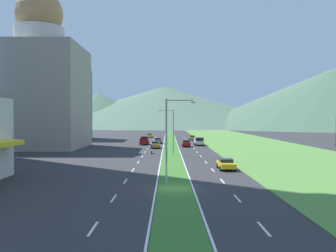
% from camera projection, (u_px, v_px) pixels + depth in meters
% --- Properties ---
extents(ground_plane, '(600.00, 600.00, 0.00)m').
position_uv_depth(ground_plane, '(174.00, 189.00, 33.06)').
color(ground_plane, '#2D2D30').
extents(grass_median, '(3.20, 240.00, 0.06)m').
position_uv_depth(grass_median, '(170.00, 143.00, 93.04)').
color(grass_median, '#387028').
rests_on(grass_median, ground_plane).
extents(grass_verge_right, '(24.00, 240.00, 0.06)m').
position_uv_depth(grass_verge_right, '(248.00, 143.00, 93.09)').
color(grass_verge_right, '#518438').
rests_on(grass_verge_right, ground_plane).
extents(lane_dash_left_1, '(0.16, 2.80, 0.01)m').
position_uv_depth(lane_dash_left_1, '(92.00, 229.00, 21.05)').
color(lane_dash_left_1, silver).
rests_on(lane_dash_left_1, ground_plane).
extents(lane_dash_left_2, '(0.16, 2.80, 0.01)m').
position_uv_depth(lane_dash_left_2, '(113.00, 198.00, 29.05)').
color(lane_dash_left_2, silver).
rests_on(lane_dash_left_2, ground_plane).
extents(lane_dash_left_3, '(0.16, 2.80, 0.01)m').
position_uv_depth(lane_dash_left_3, '(125.00, 181.00, 37.05)').
color(lane_dash_left_3, silver).
rests_on(lane_dash_left_3, ground_plane).
extents(lane_dash_left_4, '(0.16, 2.80, 0.01)m').
position_uv_depth(lane_dash_left_4, '(132.00, 170.00, 45.05)').
color(lane_dash_left_4, silver).
rests_on(lane_dash_left_4, ground_plane).
extents(lane_dash_left_5, '(0.16, 2.80, 0.01)m').
position_uv_depth(lane_dash_left_5, '(137.00, 162.00, 53.05)').
color(lane_dash_left_5, silver).
rests_on(lane_dash_left_5, ground_plane).
extents(lane_dash_left_6, '(0.16, 2.80, 0.01)m').
position_uv_depth(lane_dash_left_6, '(141.00, 156.00, 61.05)').
color(lane_dash_left_6, silver).
rests_on(lane_dash_left_6, ground_plane).
extents(lane_dash_left_7, '(0.16, 2.80, 0.01)m').
position_uv_depth(lane_dash_left_7, '(144.00, 152.00, 69.05)').
color(lane_dash_left_7, silver).
rests_on(lane_dash_left_7, ground_plane).
extents(lane_dash_left_8, '(0.16, 2.80, 0.01)m').
position_uv_depth(lane_dash_left_8, '(147.00, 149.00, 77.05)').
color(lane_dash_left_8, silver).
rests_on(lane_dash_left_8, ground_plane).
extents(lane_dash_left_9, '(0.16, 2.80, 0.01)m').
position_uv_depth(lane_dash_left_9, '(149.00, 146.00, 85.05)').
color(lane_dash_left_9, silver).
rests_on(lane_dash_left_9, ground_plane).
extents(lane_dash_left_10, '(0.16, 2.80, 0.01)m').
position_uv_depth(lane_dash_left_10, '(150.00, 143.00, 93.04)').
color(lane_dash_left_10, silver).
rests_on(lane_dash_left_10, ground_plane).
extents(lane_dash_left_11, '(0.16, 2.80, 0.01)m').
position_uv_depth(lane_dash_left_11, '(152.00, 141.00, 101.04)').
color(lane_dash_left_11, silver).
rests_on(lane_dash_left_11, ground_plane).
extents(lane_dash_left_12, '(0.16, 2.80, 0.01)m').
position_uv_depth(lane_dash_left_12, '(153.00, 140.00, 109.04)').
color(lane_dash_left_12, silver).
rests_on(lane_dash_left_12, ground_plane).
extents(lane_dash_left_13, '(0.16, 2.80, 0.01)m').
position_uv_depth(lane_dash_left_13, '(154.00, 138.00, 117.04)').
color(lane_dash_left_13, silver).
rests_on(lane_dash_left_13, ground_plane).
extents(lane_dash_left_14, '(0.16, 2.80, 0.01)m').
position_uv_depth(lane_dash_left_14, '(155.00, 137.00, 125.04)').
color(lane_dash_left_14, silver).
rests_on(lane_dash_left_14, ground_plane).
extents(lane_dash_left_15, '(0.16, 2.80, 0.01)m').
position_uv_depth(lane_dash_left_15, '(155.00, 136.00, 133.04)').
color(lane_dash_left_15, silver).
rests_on(lane_dash_left_15, ground_plane).
extents(lane_dash_right_1, '(0.16, 2.80, 0.01)m').
position_uv_depth(lane_dash_right_1, '(263.00, 229.00, 21.07)').
color(lane_dash_right_1, silver).
rests_on(lane_dash_right_1, ground_plane).
extents(lane_dash_right_2, '(0.16, 2.80, 0.01)m').
position_uv_depth(lane_dash_right_2, '(237.00, 198.00, 29.07)').
color(lane_dash_right_2, silver).
rests_on(lane_dash_right_2, ground_plane).
extents(lane_dash_right_3, '(0.16, 2.80, 0.01)m').
position_uv_depth(lane_dash_right_3, '(222.00, 181.00, 37.07)').
color(lane_dash_right_3, silver).
rests_on(lane_dash_right_3, ground_plane).
extents(lane_dash_right_4, '(0.16, 2.80, 0.01)m').
position_uv_depth(lane_dash_right_4, '(212.00, 170.00, 45.07)').
color(lane_dash_right_4, silver).
rests_on(lane_dash_right_4, ground_plane).
extents(lane_dash_right_5, '(0.16, 2.80, 0.01)m').
position_uv_depth(lane_dash_right_5, '(205.00, 162.00, 53.07)').
color(lane_dash_right_5, silver).
rests_on(lane_dash_right_5, ground_plane).
extents(lane_dash_right_6, '(0.16, 2.80, 0.01)m').
position_uv_depth(lane_dash_right_6, '(200.00, 156.00, 61.07)').
color(lane_dash_right_6, silver).
rests_on(lane_dash_right_6, ground_plane).
extents(lane_dash_right_7, '(0.16, 2.80, 0.01)m').
position_uv_depth(lane_dash_right_7, '(196.00, 152.00, 69.07)').
color(lane_dash_right_7, silver).
rests_on(lane_dash_right_7, ground_plane).
extents(lane_dash_right_8, '(0.16, 2.80, 0.01)m').
position_uv_depth(lane_dash_right_8, '(193.00, 149.00, 77.07)').
color(lane_dash_right_8, silver).
rests_on(lane_dash_right_8, ground_plane).
extents(lane_dash_right_9, '(0.16, 2.80, 0.01)m').
position_uv_depth(lane_dash_right_9, '(191.00, 146.00, 85.07)').
color(lane_dash_right_9, silver).
rests_on(lane_dash_right_9, ground_plane).
extents(lane_dash_right_10, '(0.16, 2.80, 0.01)m').
position_uv_depth(lane_dash_right_10, '(189.00, 143.00, 93.07)').
color(lane_dash_right_10, silver).
rests_on(lane_dash_right_10, ground_plane).
extents(lane_dash_right_11, '(0.16, 2.80, 0.01)m').
position_uv_depth(lane_dash_right_11, '(187.00, 141.00, 101.07)').
color(lane_dash_right_11, silver).
rests_on(lane_dash_right_11, ground_plane).
extents(lane_dash_right_12, '(0.16, 2.80, 0.01)m').
position_uv_depth(lane_dash_right_12, '(186.00, 140.00, 109.07)').
color(lane_dash_right_12, silver).
rests_on(lane_dash_right_12, ground_plane).
extents(lane_dash_right_13, '(0.16, 2.80, 0.01)m').
position_uv_depth(lane_dash_right_13, '(184.00, 138.00, 117.07)').
color(lane_dash_right_13, silver).
rests_on(lane_dash_right_13, ground_plane).
extents(lane_dash_right_14, '(0.16, 2.80, 0.01)m').
position_uv_depth(lane_dash_right_14, '(183.00, 137.00, 125.07)').
color(lane_dash_right_14, silver).
rests_on(lane_dash_right_14, ground_plane).
extents(lane_dash_right_15, '(0.16, 2.80, 0.01)m').
position_uv_depth(lane_dash_right_15, '(182.00, 136.00, 133.06)').
color(lane_dash_right_15, silver).
rests_on(lane_dash_right_15, ground_plane).
extents(edge_line_median_left, '(0.16, 240.00, 0.01)m').
position_uv_depth(edge_line_median_left, '(163.00, 143.00, 93.04)').
color(edge_line_median_left, silver).
rests_on(edge_line_median_left, ground_plane).
extents(edge_line_median_right, '(0.16, 240.00, 0.01)m').
position_uv_depth(edge_line_median_right, '(176.00, 143.00, 93.05)').
color(edge_line_median_right, silver).
rests_on(edge_line_median_right, ground_plane).
extents(domed_building, '(18.91, 18.91, 35.09)m').
position_uv_depth(domed_building, '(39.00, 85.00, 78.77)').
color(domed_building, '#9E9384').
rests_on(domed_building, ground_plane).
extents(midrise_colored, '(13.89, 13.89, 22.54)m').
position_uv_depth(midrise_colored, '(65.00, 104.00, 113.33)').
color(midrise_colored, teal).
rests_on(midrise_colored, ground_plane).
extents(hill_far_left, '(120.90, 120.90, 27.06)m').
position_uv_depth(hill_far_left, '(99.00, 110.00, 282.58)').
color(hill_far_left, '#47664C').
rests_on(hill_far_left, ground_plane).
extents(hill_far_center, '(227.88, 227.88, 34.45)m').
position_uv_depth(hill_far_center, '(164.00, 106.00, 307.17)').
color(hill_far_center, '#516B56').
rests_on(hill_far_center, ground_plane).
extents(hill_far_right, '(219.85, 219.85, 44.37)m').
position_uv_depth(hill_far_right, '(336.00, 97.00, 259.59)').
color(hill_far_right, '#47664C').
rests_on(hill_far_right, ground_plane).
extents(street_lamp_near, '(3.04, 0.40, 8.55)m').
position_uv_depth(street_lamp_near, '(169.00, 135.00, 35.21)').
color(street_lamp_near, '#99999E').
rests_on(street_lamp_near, ground_plane).
extents(street_lamp_mid, '(2.90, 0.28, 8.24)m').
position_uv_depth(street_lamp_mid, '(171.00, 128.00, 63.57)').
color(street_lamp_mid, '#99999E').
rests_on(street_lamp_mid, ground_plane).
extents(car_0, '(1.91, 4.53, 1.42)m').
position_uv_depth(car_0, '(149.00, 135.00, 121.90)').
color(car_0, yellow).
rests_on(car_0, ground_plane).
extents(car_1, '(2.01, 4.05, 1.50)m').
position_uv_depth(car_1, '(157.00, 140.00, 93.31)').
color(car_1, slate).
rests_on(car_1, ground_plane).
extents(car_2, '(1.92, 4.00, 1.56)m').
position_uv_depth(car_2, '(185.00, 143.00, 82.18)').
color(car_2, maroon).
rests_on(car_2, ground_plane).
extents(car_3, '(2.03, 4.57, 1.38)m').
position_uv_depth(car_3, '(225.00, 164.00, 45.67)').
color(car_3, yellow).
rests_on(car_3, ground_plane).
extents(car_4, '(1.98, 4.25, 1.43)m').
position_uv_depth(car_4, '(191.00, 138.00, 107.64)').
color(car_4, '#C6842D').
rests_on(car_4, ground_plane).
extents(car_5, '(1.85, 4.39, 1.53)m').
position_uv_depth(car_5, '(154.00, 145.00, 78.22)').
color(car_5, '#C6842D').
rests_on(car_5, ground_plane).
extents(pickup_truck_0, '(2.18, 5.40, 2.00)m').
position_uv_depth(pickup_truck_0, '(198.00, 141.00, 86.21)').
color(pickup_truck_0, silver).
rests_on(pickup_truck_0, ground_plane).
extents(pickup_truck_1, '(2.18, 5.40, 2.00)m').
position_uv_depth(pickup_truck_1, '(144.00, 141.00, 89.66)').
color(pickup_truck_1, maroon).
rests_on(pickup_truck_1, ground_plane).
extents(motorcycle_rider, '(0.36, 2.00, 1.80)m').
position_uv_depth(motorcycle_rider, '(151.00, 150.00, 66.05)').
color(motorcycle_rider, black).
rests_on(motorcycle_rider, ground_plane).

